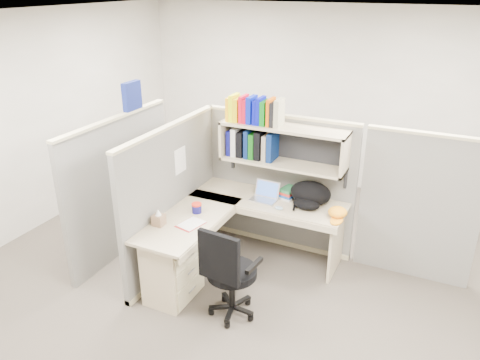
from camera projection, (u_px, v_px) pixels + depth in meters
The scene contains 14 objects.
ground at pixel (247, 281), 5.06m from camera, with size 6.00×6.00×0.00m, color #342F28.
room_shell at pixel (248, 138), 4.41m from camera, with size 6.00×6.00×6.00m.
cubicle at pixel (234, 183), 5.22m from camera, with size 3.79×1.84×1.95m.
desk at pixel (199, 250), 4.81m from camera, with size 1.74×1.75×0.73m.
laptop at pixel (264, 192), 5.17m from camera, with size 0.29×0.29×0.21m, color #ACADB1, non-canonical shape.
backpack at pixel (309, 195), 5.03m from camera, with size 0.45×0.35×0.26m, color black, non-canonical shape.
orange_cap at pixel (338, 212), 4.84m from camera, with size 0.20×0.23×0.11m, color orange, non-canonical shape.
snack_canister at pixel (197, 208), 4.92m from camera, with size 0.11×0.11×0.10m.
tissue_box at pixel (158, 217), 4.66m from camera, with size 0.11×0.11×0.17m, color #8A6A4E, non-canonical shape.
mouse at pixel (279, 208), 5.00m from camera, with size 0.09×0.06×0.03m, color #82A0B8.
paper_cup at pixel (274, 190), 5.34m from camera, with size 0.07×0.07×0.10m, color silver.
book_stack at pixel (289, 193), 5.27m from camera, with size 0.17×0.23×0.11m, color gray, non-canonical shape.
loose_paper at pixel (191, 224), 4.72m from camera, with size 0.19×0.25×0.00m, color silver, non-canonical shape.
task_chair at pixel (230, 286), 4.39m from camera, with size 0.53×0.49×0.99m.
Camera 1 is at (1.75, -3.83, 3.01)m, focal length 35.00 mm.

